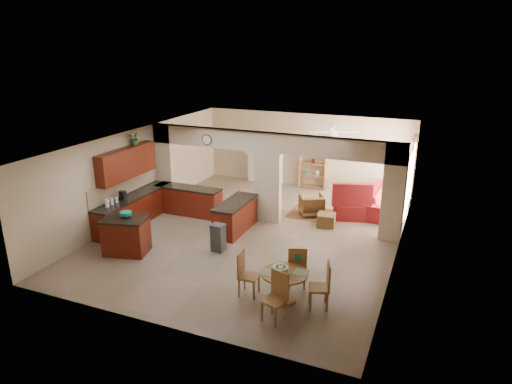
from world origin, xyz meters
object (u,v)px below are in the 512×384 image
at_px(dining_table, 284,282).
at_px(armchair, 311,205).
at_px(kitchen_island, 126,235).
at_px(sofa, 386,200).

bearing_deg(dining_table, armchair, 99.68).
xyz_separation_m(kitchen_island, dining_table, (4.64, -0.66, -0.02)).
height_order(sofa, armchair, sofa).
xyz_separation_m(kitchen_island, sofa, (5.93, 5.86, -0.11)).
xyz_separation_m(kitchen_island, armchair, (3.75, 4.57, -0.15)).
distance_m(kitchen_island, dining_table, 4.69).
bearing_deg(armchair, kitchen_island, 23.09).
bearing_deg(dining_table, kitchen_island, 171.88).
relative_size(dining_table, armchair, 1.35).
distance_m(dining_table, sofa, 6.65).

